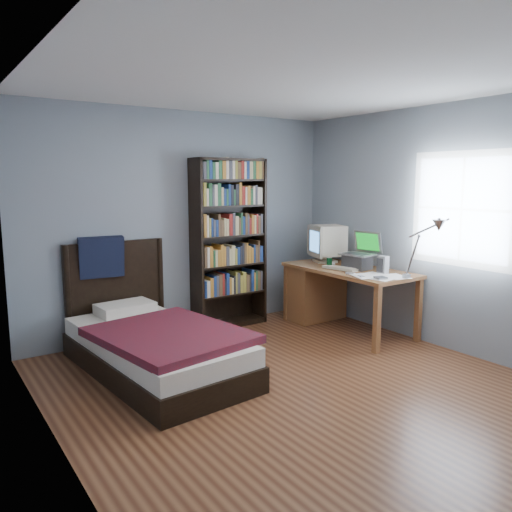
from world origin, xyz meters
The scene contains 14 objects.
room centered at (0.03, 0.00, 1.25)m, with size 4.20×4.24×2.50m.
desk centered at (1.51, 1.42, 0.41)m, with size 0.75×1.56×0.73m.
crt_monitor centered at (1.60, 1.48, 0.99)m, with size 0.51×0.47×0.46m.
laptop centered at (1.57, 0.91, 0.85)m, with size 0.39×0.39×0.43m.
desk_lamp centered at (1.45, -0.16, 1.26)m, with size 0.25×0.55×0.65m.
keyboard centered at (1.37, 0.98, 0.74)m, with size 0.16×0.41×0.03m, color #B6AE98.
speaker centered at (1.59, 0.56, 0.83)m, with size 0.10×0.10×0.19m, color gray.
soda_can centered at (1.36, 1.16, 0.79)m, with size 0.06×0.06×0.11m, color #073417.
mouse centered at (1.49, 1.27, 0.75)m, with size 0.07×0.11×0.04m, color silver.
phone_silver centered at (1.25, 0.72, 0.74)m, with size 0.05×0.10×0.02m, color silver.
phone_grey centered at (1.23, 0.53, 0.74)m, with size 0.04×0.08×0.02m, color gray.
external_drive centered at (1.31, 0.35, 0.74)m, with size 0.11×0.11×0.02m, color gray.
bookshelf centered at (0.48, 1.94, 0.99)m, with size 0.89×0.30×1.98m.
bed centered at (-0.86, 1.13, 0.26)m, with size 1.25×2.12×1.16m.
Camera 1 is at (-2.58, -3.04, 1.74)m, focal length 35.00 mm.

